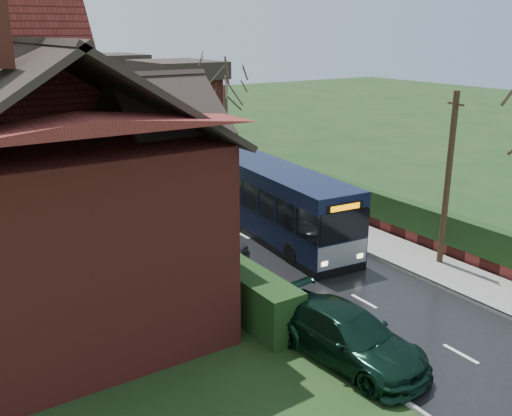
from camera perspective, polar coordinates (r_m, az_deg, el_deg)
ground at (r=21.59m, az=7.07°, el=-7.29°), size 140.00×140.00×0.00m
road at (r=29.37m, az=-5.57°, el=-0.45°), size 6.00×100.00×0.02m
pavement at (r=31.45m, az=1.28°, el=0.96°), size 2.50×100.00×0.14m
kerb_right at (r=30.81m, az=-0.56°, el=0.61°), size 0.12×100.00×0.14m
kerb_left at (r=28.15m, az=-11.06°, el=-1.41°), size 0.12×100.00×0.10m
front_hedge at (r=23.25m, az=-8.35°, el=-3.37°), size 1.20×16.00×1.60m
picket_fence at (r=23.67m, az=-6.67°, el=-3.82°), size 0.10×16.00×0.90m
right_wall_hedge at (r=32.07m, az=3.58°, el=3.02°), size 0.60×50.00×1.80m
brick_house at (r=20.56m, az=-20.80°, el=3.34°), size 9.30×14.60×10.30m
bus at (r=25.61m, az=1.81°, el=0.60°), size 3.25×10.60×3.17m
car_silver at (r=23.66m, az=-5.51°, el=-2.98°), size 2.75×4.77×1.53m
car_green at (r=16.67m, az=9.10°, el=-12.44°), size 2.55×5.27×1.48m
car_distant at (r=58.97m, az=-18.52°, el=8.41°), size 2.31×4.19×1.31m
bus_stop_sign at (r=26.30m, az=5.95°, el=1.52°), size 0.09×0.42×2.76m
telegraph_pole at (r=22.96m, az=18.63°, el=2.62°), size 0.30×0.87×6.86m
tree_right_far at (r=40.02m, az=-3.09°, el=12.70°), size 3.95×3.95×7.64m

